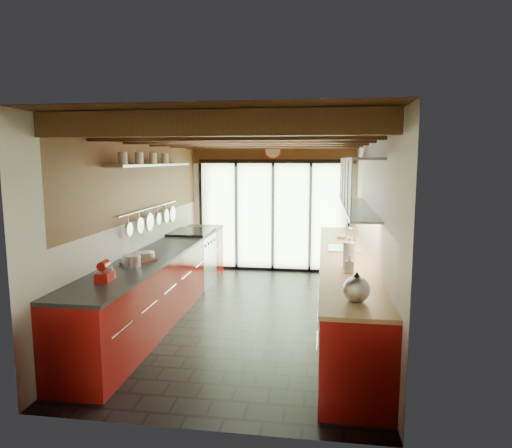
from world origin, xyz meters
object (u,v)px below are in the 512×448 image
Objects in this scene: stand_mixer at (105,273)px; kettle at (357,288)px; paper_towel at (349,255)px; bowl at (342,237)px; soap_bottle at (350,264)px.

kettle is at bearing -7.16° from stand_mixer.
kettle is 0.82× the size of paper_towel.
stand_mixer is 0.85× the size of kettle.
stand_mixer is 2.56m from kettle.
kettle is at bearing -90.00° from bowl.
stand_mixer is 3.95m from bowl.
paper_towel is 0.21m from soap_bottle.
stand_mixer is 2.64m from soap_bottle.
soap_bottle is at bearing -90.00° from bowl.
stand_mixer is 0.70× the size of paper_towel.
paper_towel is at bearing 90.00° from soap_bottle.
stand_mixer is at bearing -129.98° from bowl.
stand_mixer reaches higher than bowl.
stand_mixer is 1.28× the size of bowl.
stand_mixer is at bearing 172.84° from kettle.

